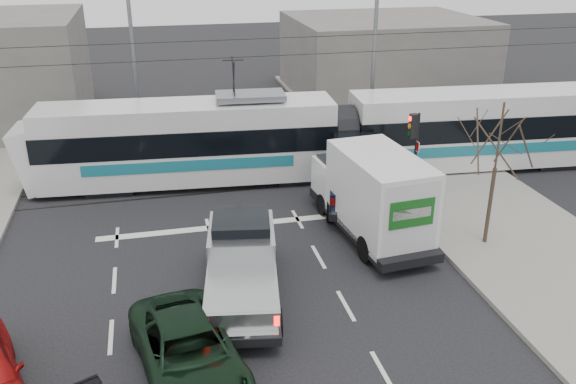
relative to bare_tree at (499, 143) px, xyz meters
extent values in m
plane|color=black|center=(-7.60, -2.50, -3.79)|extent=(120.00, 120.00, 0.00)
cube|color=gray|center=(1.40, -2.50, -3.72)|extent=(6.00, 60.00, 0.15)
cube|color=#33302D|center=(-7.60, 7.50, -3.78)|extent=(60.00, 1.60, 0.03)
cube|color=slate|center=(4.40, 21.50, -1.29)|extent=(12.00, 10.00, 5.00)
cylinder|color=#47382B|center=(0.00, 0.00, -2.27)|extent=(0.14, 0.14, 2.75)
cylinder|color=#47382B|center=(0.00, 0.00, 0.23)|extent=(0.07, 0.07, 2.25)
cylinder|color=black|center=(-1.00, 4.00, -1.84)|extent=(0.12, 0.12, 3.60)
cube|color=black|center=(-1.20, 4.00, -0.54)|extent=(0.28, 0.28, 0.95)
cylinder|color=#FF0C07|center=(-1.35, 4.00, -0.24)|extent=(0.06, 0.20, 0.20)
cylinder|color=orange|center=(-1.35, 4.00, -0.54)|extent=(0.06, 0.20, 0.20)
cylinder|color=#05330C|center=(-1.35, 4.00, -0.84)|extent=(0.06, 0.20, 0.20)
cube|color=white|center=(-1.02, 3.85, -1.34)|extent=(0.02, 0.30, 0.40)
cylinder|color=slate|center=(-0.10, 11.50, 0.71)|extent=(0.20, 0.20, 9.00)
cylinder|color=slate|center=(-11.60, 13.50, 0.71)|extent=(0.20, 0.20, 9.00)
cylinder|color=black|center=(-7.60, 7.50, 1.71)|extent=(60.00, 0.03, 0.03)
cylinder|color=black|center=(-7.60, 7.50, 2.41)|extent=(60.00, 0.03, 0.03)
cube|color=silver|center=(-9.56, 8.16, -2.80)|extent=(12.55, 3.49, 1.50)
cube|color=black|center=(-9.56, 8.16, -1.64)|extent=(12.61, 3.52, 1.02)
cube|color=silver|center=(-9.56, 8.16, -0.72)|extent=(12.54, 3.38, 0.96)
cube|color=#186778|center=(-9.66, 6.85, -2.53)|extent=(8.66, 0.65, 0.48)
cube|color=silver|center=(3.87, 7.19, -2.80)|extent=(12.55, 3.49, 1.50)
cube|color=black|center=(3.87, 7.19, -1.64)|extent=(12.61, 3.52, 1.02)
cube|color=silver|center=(3.87, 7.19, -0.72)|extent=(12.54, 3.38, 0.96)
cube|color=#186778|center=(3.78, 5.88, -2.53)|extent=(8.66, 0.65, 0.48)
cylinder|color=black|center=(-2.85, 7.67, -1.84)|extent=(1.14, 2.56, 2.49)
cube|color=slate|center=(-6.88, 7.97, -0.02)|extent=(2.99, 1.76, 0.24)
cube|color=black|center=(-12.92, 8.41, -3.62)|extent=(2.08, 2.34, 0.35)
cube|color=black|center=(-4.86, 7.82, -3.62)|extent=(2.08, 2.34, 0.35)
cube|color=black|center=(-0.83, 7.53, -3.62)|extent=(2.08, 2.34, 0.35)
cube|color=black|center=(7.23, 6.94, -3.62)|extent=(2.08, 2.34, 0.35)
cube|color=black|center=(-8.80, -1.44, -3.23)|extent=(2.94, 6.13, 0.25)
cube|color=#A5A8A9|center=(-8.63, -0.39, -2.52)|extent=(2.35, 2.76, 1.17)
cube|color=black|center=(-8.61, -0.29, -1.92)|extent=(1.98, 2.02, 0.56)
cube|color=#A5A8A9|center=(-8.41, 1.00, -2.76)|extent=(2.07, 1.35, 0.56)
cube|color=#A5A8A9|center=(-9.00, -2.72, -2.83)|extent=(2.38, 2.93, 0.66)
cube|color=silver|center=(-9.25, -4.23, -3.10)|extent=(1.87, 0.48, 0.18)
cube|color=#FF0C07|center=(-10.11, -3.97, -2.73)|extent=(0.15, 0.10, 0.28)
cube|color=#FF0C07|center=(-8.35, -4.25, -2.73)|extent=(0.15, 0.10, 0.28)
cylinder|color=black|center=(-9.42, 0.57, -3.39)|extent=(0.41, 0.85, 0.81)
cylinder|color=black|center=(-7.58, 0.27, -3.39)|extent=(0.41, 0.85, 0.81)
cylinder|color=black|center=(-10.02, -3.15, -3.39)|extent=(0.41, 0.85, 0.81)
cylinder|color=black|center=(-8.18, -3.44, -3.39)|extent=(0.41, 0.85, 0.81)
cube|color=black|center=(-3.65, 1.75, -3.28)|extent=(2.82, 6.64, 0.32)
cube|color=white|center=(-3.88, 4.20, -2.50)|extent=(2.24, 1.75, 1.48)
cube|color=black|center=(-3.90, 4.33, -1.95)|extent=(1.91, 1.20, 0.55)
cube|color=silver|center=(-3.59, 1.11, -1.92)|extent=(2.63, 4.58, 2.72)
cube|color=silver|center=(-3.38, -1.06, -1.92)|extent=(1.94, 0.23, 2.40)
cube|color=#124E15|center=(-3.37, -1.10, -1.71)|extent=(1.54, 0.17, 0.93)
cube|color=black|center=(-3.36, -1.27, -3.38)|extent=(2.01, 0.42, 0.17)
cylinder|color=black|center=(-4.82, 3.72, -3.38)|extent=(0.36, 0.85, 0.83)
cylinder|color=black|center=(-2.88, 3.91, -3.38)|extent=(0.36, 0.85, 0.83)
cylinder|color=black|center=(-4.44, -0.14, -3.33)|extent=(0.36, 0.95, 0.92)
cylinder|color=black|center=(-2.50, 0.05, -3.33)|extent=(0.36, 0.95, 0.92)
cube|color=black|center=(-3.28, 4.50, -3.17)|extent=(3.60, 5.99, 0.28)
cube|color=black|center=(-2.99, 5.47, -2.39)|extent=(2.63, 2.85, 1.29)
cube|color=black|center=(-2.96, 5.58, -1.71)|extent=(2.18, 2.12, 0.62)
cube|color=black|center=(-2.61, 6.76, -2.64)|extent=(2.18, 1.53, 0.62)
cube|color=black|center=(-3.63, 3.31, -2.72)|extent=(2.68, 3.01, 0.73)
cube|color=silver|center=(-4.05, 1.91, -3.03)|extent=(1.89, 0.74, 0.20)
cube|color=#590505|center=(-4.90, 2.28, -2.61)|extent=(0.18, 0.13, 0.32)
cube|color=#590505|center=(-3.14, 1.76, -2.61)|extent=(0.18, 0.13, 0.32)
cylinder|color=black|center=(-3.69, 6.50, -3.34)|extent=(0.56, 0.95, 0.90)
cylinder|color=black|center=(-1.85, 5.95, -3.34)|extent=(0.56, 0.95, 0.90)
cylinder|color=black|center=(-4.71, 3.05, -3.34)|extent=(0.56, 0.95, 0.90)
cylinder|color=black|center=(-2.88, 2.50, -3.34)|extent=(0.56, 0.95, 0.90)
imported|color=black|center=(-10.61, -4.51, -3.10)|extent=(3.07, 5.26, 1.38)
camera|label=1|loc=(-10.96, -16.90, 6.37)|focal=38.00mm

